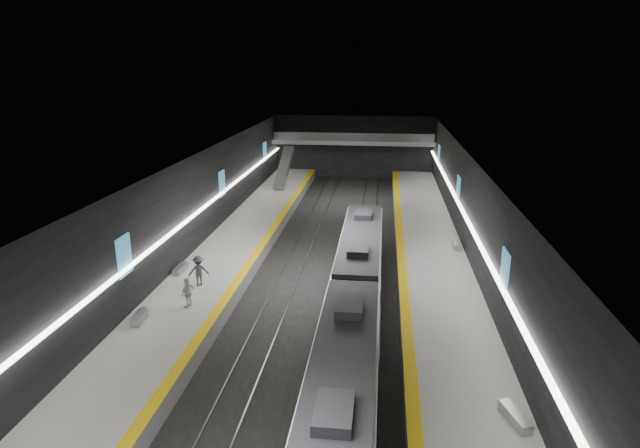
# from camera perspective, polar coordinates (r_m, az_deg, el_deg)

# --- Properties ---
(ground) EXTENTS (70.00, 70.00, 0.00)m
(ground) POSITION_cam_1_polar(r_m,az_deg,el_deg) (36.72, 0.40, -6.33)
(ground) COLOR black
(ground) RESTS_ON ground
(ceiling) EXTENTS (20.00, 70.00, 0.04)m
(ceiling) POSITION_cam_1_polar(r_m,az_deg,el_deg) (34.36, 0.42, 6.02)
(ceiling) COLOR beige
(ceiling) RESTS_ON wall_left
(wall_left) EXTENTS (0.04, 70.00, 8.00)m
(wall_left) POSITION_cam_1_polar(r_m,az_deg,el_deg) (37.72, -14.86, 0.18)
(wall_left) COLOR black
(wall_left) RESTS_ON ground
(wall_right) EXTENTS (0.04, 70.00, 8.00)m
(wall_right) POSITION_cam_1_polar(r_m,az_deg,el_deg) (35.69, 16.58, -0.91)
(wall_right) COLOR black
(wall_right) RESTS_ON ground
(wall_back) EXTENTS (20.00, 0.04, 8.00)m
(wall_back) POSITION_cam_1_polar(r_m,az_deg,el_deg) (69.43, 3.66, 8.17)
(wall_back) COLOR black
(wall_back) RESTS_ON ground
(platform_left) EXTENTS (5.00, 70.00, 1.00)m
(platform_left) POSITION_cam_1_polar(r_m,az_deg,el_deg) (38.03, -10.95, -5.00)
(platform_left) COLOR slate
(platform_left) RESTS_ON ground
(tile_surface_left) EXTENTS (5.00, 70.00, 0.02)m
(tile_surface_left) POSITION_cam_1_polar(r_m,az_deg,el_deg) (37.85, -10.99, -4.28)
(tile_surface_left) COLOR #9E9E99
(tile_surface_left) RESTS_ON platform_left
(tactile_strip_left) EXTENTS (0.60, 70.00, 0.02)m
(tactile_strip_left) POSITION_cam_1_polar(r_m,az_deg,el_deg) (37.25, -7.75, -4.45)
(tactile_strip_left) COLOR #E3B10B
(tactile_strip_left) RESTS_ON platform_left
(platform_right) EXTENTS (5.00, 70.00, 1.00)m
(platform_right) POSITION_cam_1_polar(r_m,az_deg,el_deg) (36.53, 12.24, -6.02)
(platform_right) COLOR slate
(platform_right) RESTS_ON ground
(tile_surface_right) EXTENTS (5.00, 70.00, 0.02)m
(tile_surface_right) POSITION_cam_1_polar(r_m,az_deg,el_deg) (36.33, 12.29, -5.28)
(tile_surface_right) COLOR #9E9E99
(tile_surface_right) RESTS_ON platform_right
(tactile_strip_right) EXTENTS (0.60, 70.00, 0.02)m
(tactile_strip_right) POSITION_cam_1_polar(r_m,az_deg,el_deg) (36.17, 8.81, -5.17)
(tactile_strip_right) COLOR #E3B10B
(tactile_strip_right) RESTS_ON platform_right
(rails) EXTENTS (6.52, 70.00, 0.12)m
(rails) POSITION_cam_1_polar(r_m,az_deg,el_deg) (36.69, 0.40, -6.25)
(rails) COLOR gray
(rails) RESTS_ON ground
(train) EXTENTS (2.69, 30.04, 3.60)m
(train) POSITION_cam_1_polar(r_m,az_deg,el_deg) (28.09, 3.63, -9.07)
(train) COLOR #0F1F38
(train) RESTS_ON ground
(ad_posters) EXTENTS (19.94, 53.50, 2.20)m
(ad_posters) POSITION_cam_1_polar(r_m,az_deg,el_deg) (36.14, 0.59, 0.86)
(ad_posters) COLOR teal
(ad_posters) RESTS_ON wall_left
(cove_light_left) EXTENTS (0.25, 68.60, 0.12)m
(cove_light_left) POSITION_cam_1_polar(r_m,az_deg,el_deg) (37.71, -14.56, -0.12)
(cove_light_left) COLOR white
(cove_light_left) RESTS_ON wall_left
(cove_light_right) EXTENTS (0.25, 68.60, 0.12)m
(cove_light_right) POSITION_cam_1_polar(r_m,az_deg,el_deg) (35.71, 16.24, -1.20)
(cove_light_right) COLOR white
(cove_light_right) RESTS_ON wall_right
(mezzanine_bridge) EXTENTS (20.00, 3.00, 1.50)m
(mezzanine_bridge) POSITION_cam_1_polar(r_m,az_deg,el_deg) (67.24, 3.57, 8.78)
(mezzanine_bridge) COLOR gray
(mezzanine_bridge) RESTS_ON wall_left
(escalator) EXTENTS (1.20, 7.50, 3.92)m
(escalator) POSITION_cam_1_polar(r_m,az_deg,el_deg) (61.68, -3.85, 6.03)
(escalator) COLOR #99999E
(escalator) RESTS_ON platform_left
(bench_left_near) EXTENTS (0.73, 1.77, 0.42)m
(bench_left_near) POSITION_cam_1_polar(r_m,az_deg,el_deg) (31.03, -18.72, -9.39)
(bench_left_near) COLOR #99999E
(bench_left_near) RESTS_ON platform_left
(bench_left_far) EXTENTS (0.51, 1.71, 0.41)m
(bench_left_far) POSITION_cam_1_polar(r_m,az_deg,el_deg) (37.10, -14.66, -4.65)
(bench_left_far) COLOR #99999E
(bench_left_far) RESTS_ON platform_left
(bench_right_near) EXTENTS (1.02, 1.86, 0.44)m
(bench_right_near) POSITION_cam_1_polar(r_m,az_deg,el_deg) (23.40, 20.13, -18.79)
(bench_right_near) COLOR #99999E
(bench_right_near) RESTS_ON platform_right
(bench_right_far) EXTENTS (0.54, 1.91, 0.47)m
(bench_right_far) POSITION_cam_1_polar(r_m,az_deg,el_deg) (41.82, 14.35, -2.12)
(bench_right_far) COLOR #99999E
(bench_right_far) RESTS_ON platform_right
(passenger_left_a) EXTENTS (0.73, 1.14, 1.81)m
(passenger_left_a) POSITION_cam_1_polar(r_m,az_deg,el_deg) (31.56, -13.93, -7.11)
(passenger_left_a) COLOR silver
(passenger_left_a) RESTS_ON platform_left
(passenger_left_b) EXTENTS (1.43, 1.13, 1.95)m
(passenger_left_b) POSITION_cam_1_polar(r_m,az_deg,el_deg) (34.35, -12.82, -4.90)
(passenger_left_b) COLOR #45444C
(passenger_left_b) RESTS_ON platform_left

